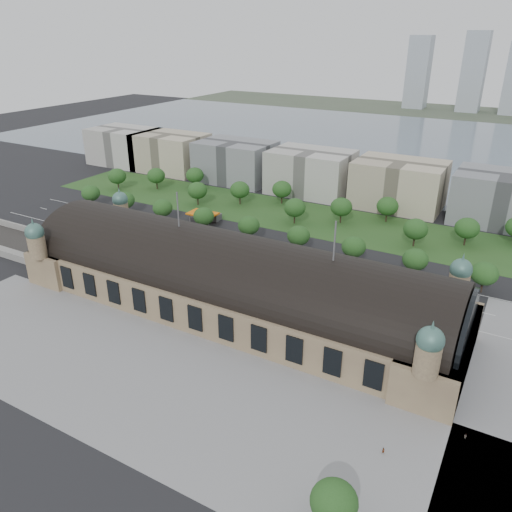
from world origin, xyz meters
The scene contains 55 objects.
ground centered at (0.00, 0.00, 0.00)m, with size 900.00×900.00×0.00m, color black.
station centered at (0.00, 0.00, 10.28)m, with size 150.00×48.40×44.30m.
track_cutting centered at (-110.00, -2.21, 0.70)m, with size 70.00×24.00×3.10m.
plaza_south centered at (10.00, -44.00, 0.00)m, with size 190.00×48.00×0.12m, color gray.
road_slab centered at (-20.00, 38.00, 0.00)m, with size 260.00×26.00×0.10m, color black.
grass_belt centered at (-15.00, 93.00, 0.00)m, with size 300.00×45.00×0.10m, color #295221.
petrol_station centered at (-53.91, 65.28, 2.95)m, with size 14.00×13.00×5.05m.
lake centered at (0.00, 298.00, 0.00)m, with size 700.00×320.00×0.08m, color slate.
far_shore centered at (0.00, 498.00, 0.00)m, with size 700.00×120.00×0.14m, color #44513D.
far_tower_left centered at (-60.00, 508.00, 40.00)m, with size 24.00×24.00×80.00m, color #9EA8B2.
far_tower_mid centered at (0.00, 508.00, 42.50)m, with size 24.00×24.00×85.00m, color #9EA8B2.
office_0 centered at (-170.00, 133.00, 12.00)m, with size 45.00×32.00×24.00m, color beige.
office_1 centered at (-130.00, 133.00, 12.00)m, with size 45.00×32.00×24.00m, color #C2B598.
office_2 centered at (-80.00, 133.00, 12.00)m, with size 45.00×32.00×24.00m, color gray.
office_3 centered at (-30.00, 133.00, 12.00)m, with size 45.00×32.00×24.00m, color beige.
office_4 centered at (20.00, 133.00, 12.00)m, with size 45.00×32.00×24.00m, color #C2B598.
office_5 centered at (70.00, 133.00, 12.00)m, with size 45.00×32.00×24.00m, color gray.
tree_row_0 centered at (-120.00, 53.00, 7.43)m, with size 9.60×9.60×11.52m.
tree_row_1 centered at (-96.00, 53.00, 7.43)m, with size 9.60×9.60×11.52m.
tree_row_2 centered at (-72.00, 53.00, 7.43)m, with size 9.60×9.60×11.52m.
tree_row_3 centered at (-48.00, 53.00, 7.43)m, with size 9.60×9.60×11.52m.
tree_row_4 centered at (-24.00, 53.00, 7.43)m, with size 9.60×9.60×11.52m.
tree_row_5 centered at (0.00, 53.00, 7.43)m, with size 9.60×9.60×11.52m.
tree_row_6 centered at (24.00, 53.00, 7.43)m, with size 9.60×9.60×11.52m.
tree_row_7 centered at (48.00, 53.00, 7.43)m, with size 9.60×9.60×11.52m.
tree_row_8 centered at (72.00, 53.00, 7.43)m, with size 9.60×9.60×11.52m.
tree_belt_0 centered at (-130.00, 83.00, 8.05)m, with size 10.40×10.40×12.48m.
tree_belt_1 centered at (-111.00, 95.00, 8.05)m, with size 10.40×10.40×12.48m.
tree_belt_2 centered at (-92.00, 107.00, 8.05)m, with size 10.40×10.40×12.48m.
tree_belt_3 centered at (-73.00, 83.00, 8.05)m, with size 10.40×10.40×12.48m.
tree_belt_4 centered at (-54.00, 95.00, 8.05)m, with size 10.40×10.40×12.48m.
tree_belt_5 centered at (-35.00, 107.00, 8.05)m, with size 10.40×10.40×12.48m.
tree_belt_6 centered at (-16.00, 83.00, 8.05)m, with size 10.40×10.40×12.48m.
tree_belt_7 centered at (3.00, 95.00, 8.05)m, with size 10.40×10.40×12.48m.
tree_belt_8 centered at (22.00, 107.00, 8.05)m, with size 10.40×10.40×12.48m.
tree_belt_9 centered at (41.00, 83.00, 8.05)m, with size 10.40×10.40×12.48m.
tree_belt_10 centered at (60.00, 95.00, 8.05)m, with size 10.40×10.40×12.48m.
tree_plaza_s centered at (60.00, -60.00, 6.80)m, with size 9.00×9.00×10.64m.
traffic_car_1 centered at (-79.72, 41.39, 0.76)m, with size 1.62×4.63×1.53m, color gray.
traffic_car_2 centered at (-49.59, 32.32, 0.67)m, with size 2.22×4.82×1.34m, color black.
traffic_car_4 centered at (21.94, 36.67, 0.79)m, with size 1.87×4.66×1.59m, color #1F1B4C.
traffic_car_5 centered at (42.33, 42.00, 0.71)m, with size 1.51×4.32×1.42m, color slate.
traffic_car_6 centered at (57.28, 31.03, 0.82)m, with size 2.71×5.87×1.63m, color #BABABC.
parked_car_0 centered at (-75.91, 25.00, 0.74)m, with size 1.56×4.46×1.47m, color black.
parked_car_1 centered at (-78.65, 21.00, 0.80)m, with size 2.66×5.78×1.61m, color maroon.
parked_car_2 centered at (-42.80, 21.00, 0.67)m, with size 1.88×4.63×1.34m, color #161C3F.
parked_car_3 centered at (-66.04, 25.00, 0.68)m, with size 1.61×4.00×1.36m, color slate.
parked_car_4 centered at (-54.84, 24.17, 0.70)m, with size 1.49×4.26×1.40m, color silver.
parked_car_5 centered at (-51.39, 21.00, 0.77)m, with size 2.55×5.53×1.54m, color gray.
parked_car_6 centered at (-25.73, 25.00, 0.81)m, with size 2.26×5.55×1.61m, color black.
bus_west centered at (-17.99, 31.20, 1.47)m, with size 2.48×10.58×2.95m, color red.
bus_mid centered at (23.69, 27.00, 1.85)m, with size 3.10×13.27×3.70m, color white.
bus_east centered at (17.50, 32.00, 1.67)m, with size 2.81×12.02×3.35m, color silver.
pedestrian_1 centered at (63.23, -37.62, 0.82)m, with size 0.60×0.39×1.64m, color gray.
pedestrian_2 centered at (78.36, -24.00, 0.77)m, with size 0.75×0.43×1.54m, color gray.
Camera 1 is at (79.27, -123.13, 85.64)m, focal length 35.00 mm.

